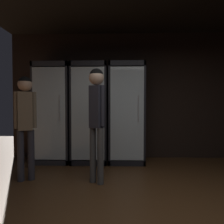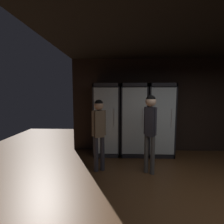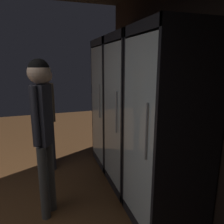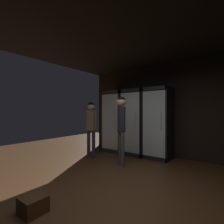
# 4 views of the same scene
# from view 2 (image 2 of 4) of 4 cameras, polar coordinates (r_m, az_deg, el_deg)

# --- Properties ---
(wall_back) EXTENTS (6.00, 0.06, 2.80)m
(wall_back) POSITION_cam_2_polar(r_m,az_deg,el_deg) (5.41, 19.32, 2.07)
(wall_back) COLOR black
(wall_back) RESTS_ON ground
(ceiling_panel) EXTENTS (6.00, 8.00, 0.06)m
(ceiling_panel) POSITION_cam_2_polar(r_m,az_deg,el_deg) (3.67, 30.34, 22.28)
(ceiling_panel) COLOR black
(ceiling_panel) RESTS_ON wall_back
(cooler_far_left) EXTENTS (0.72, 0.70, 2.05)m
(cooler_far_left) POSITION_cam_2_polar(r_m,az_deg,el_deg) (4.89, -1.74, -2.66)
(cooler_far_left) COLOR #2B2B30
(cooler_far_left) RESTS_ON ground
(cooler_left) EXTENTS (0.72, 0.70, 2.05)m
(cooler_left) POSITION_cam_2_polar(r_m,az_deg,el_deg) (4.90, 7.17, -2.74)
(cooler_left) COLOR black
(cooler_left) RESTS_ON ground
(cooler_center) EXTENTS (0.72, 0.70, 2.05)m
(cooler_center) POSITION_cam_2_polar(r_m,az_deg,el_deg) (5.03, 15.85, -2.72)
(cooler_center) COLOR black
(cooler_center) RESTS_ON ground
(shopper_near) EXTENTS (0.25, 0.23, 1.74)m
(shopper_near) POSITION_cam_2_polar(r_m,az_deg,el_deg) (3.72, 12.88, -3.74)
(shopper_near) COLOR #4C4C4C
(shopper_near) RESTS_ON ground
(shopper_far) EXTENTS (0.31, 0.22, 1.63)m
(shopper_far) POSITION_cam_2_polar(r_m,az_deg,el_deg) (3.77, -4.47, -4.98)
(shopper_far) COLOR #2D2D38
(shopper_far) RESTS_ON ground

